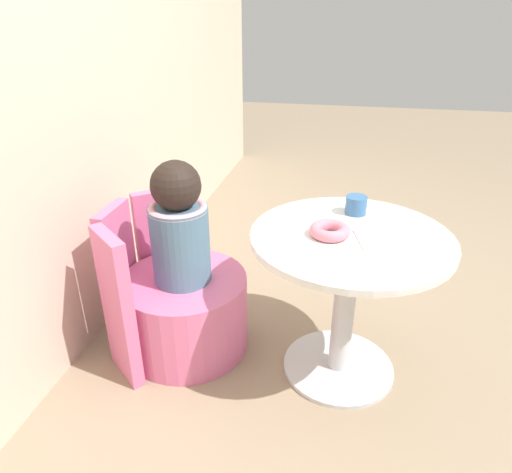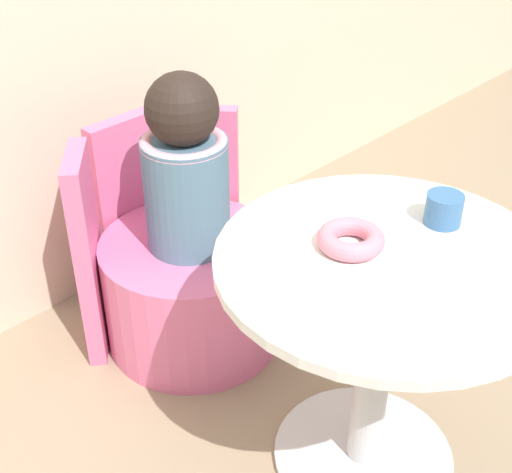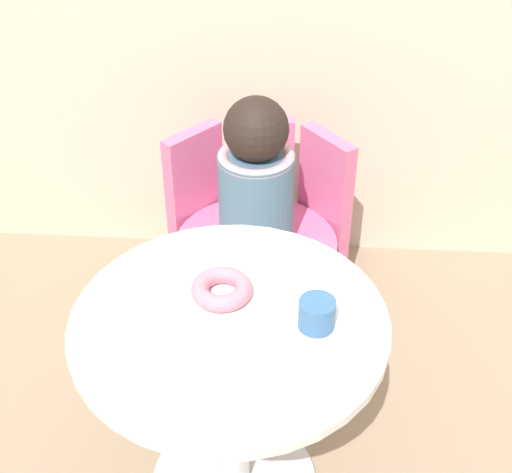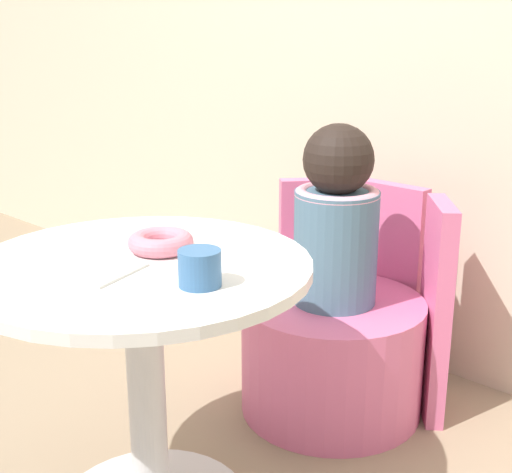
% 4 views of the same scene
% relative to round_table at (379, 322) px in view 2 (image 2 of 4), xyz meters
% --- Properties ---
extents(ground_plane, '(12.00, 12.00, 0.00)m').
position_rel_round_table_xyz_m(ground_plane, '(-0.05, 0.01, -0.45)').
color(ground_plane, gray).
extents(round_table, '(0.74, 0.74, 0.63)m').
position_rel_round_table_xyz_m(round_table, '(0.00, 0.00, 0.00)').
color(round_table, silver).
rests_on(round_table, ground_plane).
extents(tub_chair, '(0.53, 0.53, 0.35)m').
position_rel_round_table_xyz_m(tub_chair, '(0.02, 0.67, -0.28)').
color(tub_chair, '#DB6693').
rests_on(tub_chair, ground_plane).
extents(booth_backrest, '(0.63, 0.23, 0.64)m').
position_rel_round_table_xyz_m(booth_backrest, '(0.02, 0.89, -0.13)').
color(booth_backrest, '#DB6693').
rests_on(booth_backrest, ground_plane).
extents(child_figure, '(0.24, 0.24, 0.51)m').
position_rel_round_table_xyz_m(child_figure, '(0.02, 0.67, 0.14)').
color(child_figure, slate).
rests_on(child_figure, tub_chair).
extents(donut, '(0.15, 0.15, 0.04)m').
position_rel_round_table_xyz_m(donut, '(-0.02, 0.08, 0.20)').
color(donut, pink).
rests_on(donut, round_table).
extents(cup, '(0.08, 0.08, 0.07)m').
position_rel_round_table_xyz_m(cup, '(0.20, -0.01, 0.21)').
color(cup, '#386699').
rests_on(cup, round_table).
extents(paper_napkin, '(0.19, 0.19, 0.01)m').
position_rel_round_table_xyz_m(paper_napkin, '(-0.02, -0.10, 0.18)').
color(paper_napkin, silver).
rests_on(paper_napkin, round_table).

